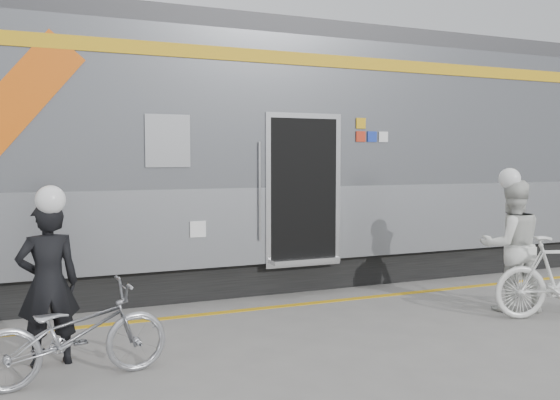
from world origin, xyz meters
TOP-DOWN VIEW (x-y plane):
  - ground at (0.00, 0.00)m, footprint 90.00×90.00m
  - train at (-1.84, 4.19)m, footprint 24.00×3.17m
  - safety_strip at (0.00, 2.15)m, footprint 24.00×0.12m
  - man at (-3.21, 0.93)m, footprint 0.62×0.45m
  - bicycle_left at (-3.01, 0.38)m, footprint 1.73×0.77m
  - woman at (2.50, 0.80)m, footprint 1.00×0.87m
  - helmet_man at (-3.21, 0.93)m, footprint 0.28×0.28m
  - helmet_woman at (2.50, 0.80)m, footprint 0.28×0.28m

SIDE VIEW (x-z plane):
  - ground at x=0.00m, z-range 0.00..0.00m
  - safety_strip at x=0.00m, z-range 0.00..0.01m
  - bicycle_left at x=-3.01m, z-range 0.00..0.88m
  - man at x=-3.21m, z-range 0.00..1.60m
  - woman at x=2.50m, z-range 0.00..1.73m
  - helmet_man at x=-3.21m, z-range 1.60..1.88m
  - helmet_woman at x=2.50m, z-range 1.73..2.01m
  - train at x=-1.84m, z-range 0.00..4.10m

